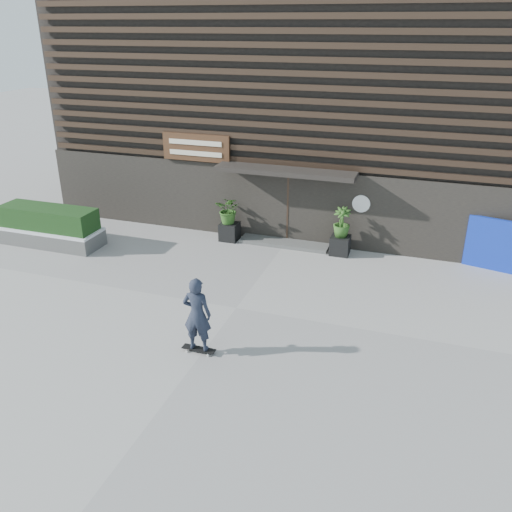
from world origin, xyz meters
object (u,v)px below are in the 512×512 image
(planter_pot_left, at_px, (230,231))
(skateboarder, at_px, (197,315))
(raised_bed, at_px, (52,237))
(planter_pot_right, at_px, (340,245))
(blue_tarp, at_px, (496,245))

(planter_pot_left, relative_size, skateboarder, 0.32)
(planter_pot_left, xyz_separation_m, raised_bed, (-5.53, -2.25, -0.05))
(planter_pot_left, bearing_deg, skateboarder, -74.57)
(skateboarder, bearing_deg, planter_pot_right, 73.19)
(planter_pot_right, xyz_separation_m, skateboarder, (-1.99, -6.57, 0.67))
(planter_pot_right, bearing_deg, skateboarder, -106.81)
(planter_pot_left, xyz_separation_m, skateboarder, (1.81, -6.57, 0.67))
(blue_tarp, bearing_deg, raised_bed, -156.30)
(blue_tarp, height_order, skateboarder, skateboarder)
(raised_bed, bearing_deg, planter_pot_left, 22.10)
(planter_pot_left, distance_m, planter_pot_right, 3.80)
(skateboarder, bearing_deg, blue_tarp, 46.39)
(raised_bed, relative_size, blue_tarp, 2.06)
(planter_pot_left, distance_m, skateboarder, 6.85)
(blue_tarp, bearing_deg, skateboarder, -120.30)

